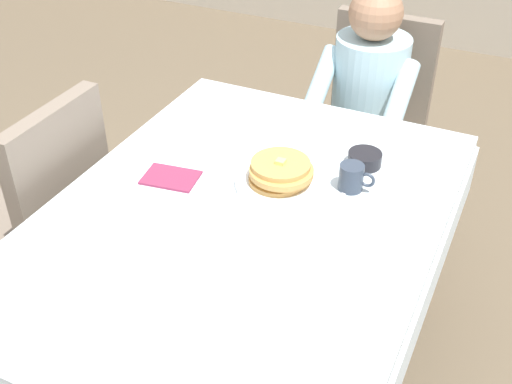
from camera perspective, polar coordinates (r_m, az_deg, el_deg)
The scene contains 14 objects.
ground_plane at distance 2.41m, azimuth -1.07°, elevation -16.10°, with size 14.00×14.00×0.00m, color brown.
dining_table_main at distance 1.94m, azimuth -1.27°, elevation -4.06°, with size 1.12×1.52×0.74m.
chair_diner at distance 2.92m, azimuth 10.28°, elevation 7.07°, with size 0.44×0.45×0.93m.
diner_person at distance 2.72m, azimuth 9.63°, elevation 8.25°, with size 0.40×0.43×1.12m.
chair_left_side at distance 2.39m, azimuth -18.01°, elevation -1.12°, with size 0.45×0.44×0.93m.
plate_breakfast at distance 2.01m, azimuth 2.13°, elevation 0.82°, with size 0.28×0.28×0.02m, color white.
breakfast_stack at distance 1.98m, azimuth 2.19°, elevation 1.77°, with size 0.20×0.20×0.08m.
cup_coffee at distance 1.99m, azimuth 8.44°, elevation 1.28°, with size 0.11×0.08×0.08m.
bowl_butter at distance 2.12m, azimuth 9.54°, elevation 2.89°, with size 0.11×0.11×0.04m, color black.
syrup_pitcher at distance 2.19m, azimuth -2.23°, elevation 4.94°, with size 0.08×0.08×0.07m.
fork_left_of_plate at distance 2.06m, azimuth -2.94°, elevation 1.68°, with size 0.18×0.01×0.01m, color silver.
knife_right_of_plate at distance 1.94m, azimuth 7.04°, elevation -0.98°, with size 0.20×0.01×0.01m, color silver.
spoon_near_edge at distance 1.80m, azimuth -1.33°, elevation -4.17°, with size 0.15×0.01×0.01m, color silver.
napkin_folded at distance 2.05m, azimuth -7.51°, elevation 1.27°, with size 0.17×0.12×0.01m, color #8C2D4C.
Camera 1 is at (0.68, -1.34, 1.88)m, focal length 45.46 mm.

